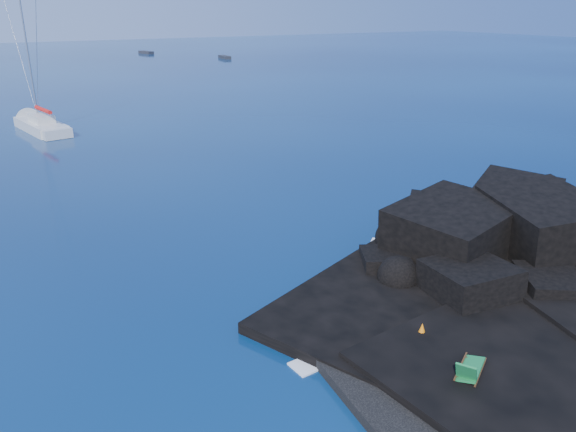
# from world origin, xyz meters

# --- Properties ---
(ground) EXTENTS (400.00, 400.00, 0.00)m
(ground) POSITION_xyz_m (0.00, 0.00, 0.00)
(ground) COLOR #031134
(ground) RESTS_ON ground
(headland) EXTENTS (24.00, 24.00, 3.60)m
(headland) POSITION_xyz_m (13.00, 3.00, 0.00)
(headland) COLOR black
(headland) RESTS_ON ground
(beach) EXTENTS (9.08, 6.86, 0.70)m
(beach) POSITION_xyz_m (4.50, 0.50, 0.00)
(beach) COLOR black
(beach) RESTS_ON ground
(surf_foam) EXTENTS (10.00, 8.00, 0.06)m
(surf_foam) POSITION_xyz_m (5.00, 5.00, 0.00)
(surf_foam) COLOR white
(surf_foam) RESTS_ON ground
(sailboat) EXTENTS (4.86, 13.03, 13.38)m
(sailboat) POSITION_xyz_m (-2.07, 47.48, 0.00)
(sailboat) COLOR silver
(sailboat) RESTS_ON ground
(deck_chair) EXTENTS (1.82, 1.49, 1.15)m
(deck_chair) POSITION_xyz_m (4.06, -0.77, 0.93)
(deck_chair) COLOR #197439
(deck_chair) RESTS_ON beach
(towel) EXTENTS (1.68, 0.81, 0.04)m
(towel) POSITION_xyz_m (2.72, -0.98, 0.37)
(towel) COLOR silver
(towel) RESTS_ON beach
(sunbather) EXTENTS (1.59, 0.40, 0.21)m
(sunbather) POSITION_xyz_m (2.72, -0.98, 0.50)
(sunbather) COLOR tan
(sunbather) RESTS_ON towel
(marker_cone) EXTENTS (0.50, 0.50, 0.62)m
(marker_cone) POSITION_xyz_m (4.30, 1.68, 0.66)
(marker_cone) COLOR orange
(marker_cone) RESTS_ON beach
(distant_boat_a) EXTENTS (2.74, 5.15, 0.66)m
(distant_boat_a) POSITION_xyz_m (33.90, 133.82, 0.00)
(distant_boat_a) COLOR #26252A
(distant_boat_a) RESTS_ON ground
(distant_boat_b) EXTENTS (1.89, 4.95, 0.65)m
(distant_boat_b) POSITION_xyz_m (45.39, 111.34, 0.00)
(distant_boat_b) COLOR #242529
(distant_boat_b) RESTS_ON ground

